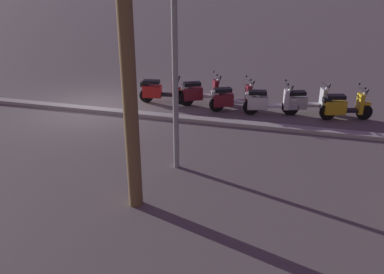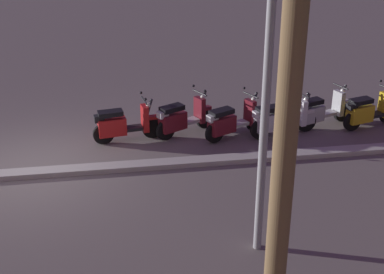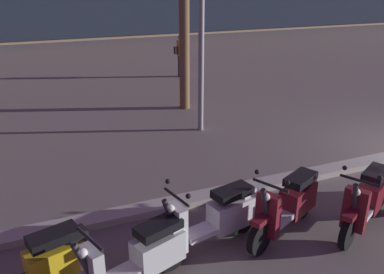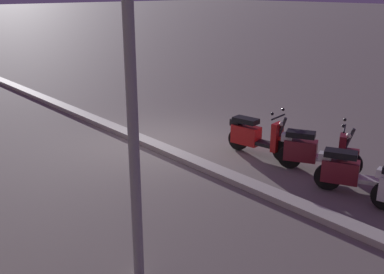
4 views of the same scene
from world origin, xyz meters
name	(u,v)px [view 2 (image 2 of 4)]	position (x,y,z in m)	size (l,w,h in m)	color
ground_plane	(32,169)	(0.00, 0.00, 0.00)	(200.00, 200.00, 0.00)	slate
curb_strip	(30,173)	(0.00, 0.30, 0.06)	(60.00, 0.36, 0.12)	#BCB7AD
scooter_yellow_last_in_row	(368,111)	(-8.45, -1.09, 0.46)	(1.69, 0.75, 1.17)	black
scooter_silver_far_back	(320,111)	(-7.24, -1.35, 0.44)	(1.77, 0.83, 1.04)	black
scooter_white_lead_nearest	(279,119)	(-6.00, -0.93, 0.45)	(1.85, 0.72, 1.17)	black
scooter_maroon_mid_front	(231,121)	(-4.78, -1.00, 0.45)	(1.68, 0.94, 1.17)	black
scooter_maroon_tail_end	(181,118)	(-3.57, -1.36, 0.46)	(1.61, 0.95, 1.17)	black
scooter_red_second_in_line	(122,124)	(-2.08, -1.20, 0.46)	(1.75, 0.62, 1.17)	black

